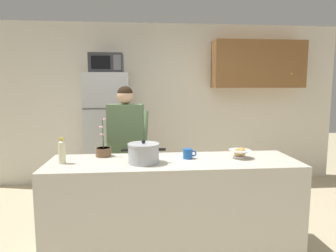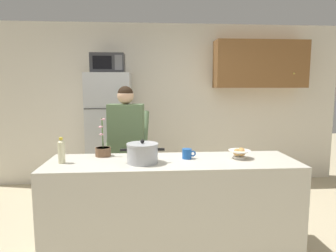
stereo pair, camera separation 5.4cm
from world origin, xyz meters
name	(u,v)px [view 1 (the left image)]	position (x,y,z in m)	size (l,w,h in m)	color
back_wall_unit	(174,98)	(0.27, 2.26, 1.41)	(6.00, 0.48, 2.60)	silver
kitchen_island	(173,208)	(0.00, 0.00, 0.46)	(2.31, 0.68, 0.92)	beige
refrigerator	(108,133)	(-0.78, 1.85, 0.90)	(0.64, 0.68, 1.79)	#B7BABF
microwave	(106,63)	(-0.78, 1.83, 1.93)	(0.48, 0.37, 0.28)	#2D2D30
person_near_pot	(126,139)	(-0.47, 0.79, 1.00)	(0.53, 0.45, 1.61)	#726656
cooking_pot	(144,153)	(-0.28, -0.07, 1.01)	(0.40, 0.28, 0.21)	#ADAFB5
coffee_mug	(188,154)	(0.15, 0.06, 0.97)	(0.13, 0.09, 0.10)	#1E59B2
bread_bowl	(240,153)	(0.64, 0.03, 0.97)	(0.21, 0.21, 0.10)	white
bottle_near_edge	(62,151)	(-1.00, -0.02, 1.03)	(0.06, 0.06, 0.23)	beige
potted_orchid	(103,151)	(-0.67, 0.23, 0.98)	(0.15, 0.15, 0.38)	brown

